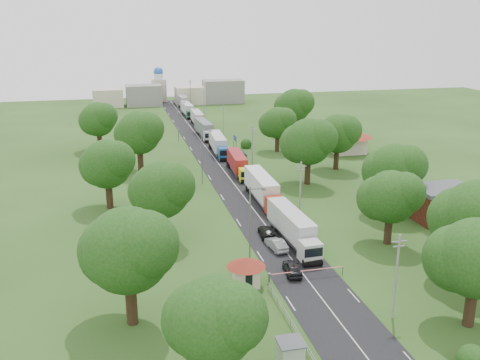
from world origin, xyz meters
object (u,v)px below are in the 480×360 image
object	(u,v)px
pedestrian_near	(294,271)
car_lane_mid	(276,244)
info_sign	(235,141)
truck_0	(293,227)
car_lane_front	(292,268)
boom_barrier	(295,273)
guard_booth	(246,268)

from	to	relation	value
pedestrian_near	car_lane_mid	bearing A→B (deg)	91.26
info_sign	truck_0	xyz separation A→B (m)	(-3.40, -49.84, -0.80)
car_lane_front	pedestrian_near	distance (m)	1.01
truck_0	car_lane_mid	size ratio (longest dim) A/B	3.36
boom_barrier	info_sign	world-z (taller)	info_sign
boom_barrier	info_sign	size ratio (longest dim) A/B	2.25
guard_booth	car_lane_front	distance (m)	6.33
boom_barrier	pedestrian_near	bearing A→B (deg)	85.09
guard_booth	info_sign	xyz separation A→B (m)	(12.40, 60.00, 0.84)
guard_booth	pedestrian_near	size ratio (longest dim) A/B	2.66
guard_booth	truck_0	distance (m)	13.57
car_lane_mid	pedestrian_near	distance (m)	8.09
pedestrian_near	guard_booth	bearing A→B (deg)	-171.64
info_sign	car_lane_front	distance (m)	58.89
pedestrian_near	info_sign	bearing A→B (deg)	87.24
info_sign	car_lane_front	xyz separation A→B (m)	(-6.42, -58.50, -2.25)
info_sign	car_lane_front	world-z (taller)	info_sign
truck_0	car_lane_mid	distance (m)	3.53
info_sign	truck_0	world-z (taller)	truck_0
info_sign	pedestrian_near	xyz separation A→B (m)	(-6.51, -59.50, -2.17)
info_sign	car_lane_mid	xyz separation A→B (m)	(-6.20, -51.41, -2.27)
car_lane_mid	car_lane_front	bearing A→B (deg)	80.79
boom_barrier	pedestrian_near	distance (m)	0.51
guard_booth	pedestrian_near	xyz separation A→B (m)	(5.88, 0.50, -1.33)
guard_booth	truck_0	bearing A→B (deg)	48.47
guard_booth	car_lane_mid	distance (m)	10.69
car_lane_mid	pedestrian_near	bearing A→B (deg)	80.30
boom_barrier	guard_booth	xyz separation A→B (m)	(-5.84, -0.00, 1.27)
car_lane_front	car_lane_mid	size ratio (longest dim) A/B	0.98
guard_booth	car_lane_mid	xyz separation A→B (m)	(6.20, 8.59, -1.43)
pedestrian_near	car_lane_front	bearing A→B (deg)	87.84
car_lane_front	car_lane_mid	bearing A→B (deg)	-85.54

